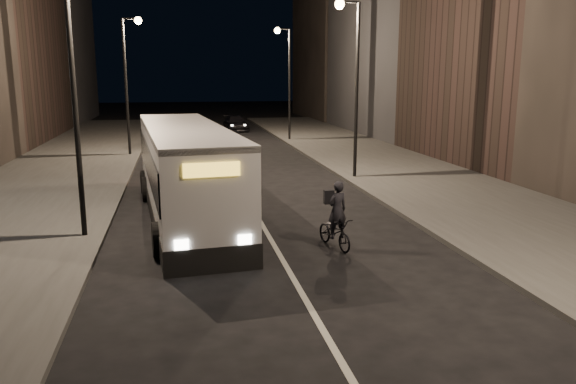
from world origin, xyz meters
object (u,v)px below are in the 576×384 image
streetlight_left_far (130,67)px  car_mid (164,137)px  streetlight_left_near (81,61)px  streetlight_right_far (286,69)px  car_far (236,123)px  streetlight_right_mid (352,66)px  car_near (232,141)px  city_bus (186,168)px  cyclist_on_bicycle (335,226)px

streetlight_left_far → car_mid: bearing=67.1°
streetlight_left_near → car_mid: streetlight_left_near is taller
streetlight_right_far → car_mid: size_ratio=1.80×
streetlight_left_far → car_mid: streetlight_left_far is taller
car_far → streetlight_left_far: bearing=-122.1°
streetlight_right_far → streetlight_left_far: (-10.66, -6.00, 0.00)m
streetlight_right_mid → streetlight_left_near: size_ratio=1.00×
streetlight_right_mid → streetlight_right_far: bearing=90.0°
streetlight_right_mid → streetlight_right_far: size_ratio=1.00×
streetlight_left_near → car_far: size_ratio=1.81×
streetlight_left_far → car_near: 7.83m
city_bus → car_mid: 19.97m
streetlight_right_mid → cyclist_on_bicycle: (-3.62, -10.28, -4.69)m
streetlight_right_far → car_mid: bearing=-168.0°
car_far → streetlight_right_mid: bearing=-87.7°
streetlight_right_mid → streetlight_left_near: same height
car_mid → car_near: bearing=151.2°
streetlight_left_near → car_near: bearing=72.4°
streetlight_right_mid → car_near: 13.07m
streetlight_right_far → car_far: 10.37m
cyclist_on_bicycle → car_far: bearing=74.5°
city_bus → streetlight_left_near: bearing=-148.1°
car_far → car_mid: bearing=-123.9°
car_far → cyclist_on_bicycle: bearing=-95.5°
car_near → car_far: 13.57m
streetlight_left_near → city_bus: bearing=37.2°
streetlight_right_far → cyclist_on_bicycle: streetlight_right_far is taller
streetlight_right_far → car_far: streetlight_right_far is taller
cyclist_on_bicycle → car_mid: bearing=88.1°
car_near → car_mid: car_mid is taller
streetlight_right_far → streetlight_left_near: 26.26m
streetlight_left_far → city_bus: 16.47m
streetlight_left_far → car_mid: size_ratio=1.80×
streetlight_left_far → car_near: streetlight_left_far is taller
cyclist_on_bicycle → car_mid: (-5.31, 24.37, 0.07)m
city_bus → car_near: (3.26, 17.14, -1.09)m
streetlight_left_near → car_near: size_ratio=2.07×
city_bus → car_near: city_bus is taller
car_near → car_far: car_near is taller
streetlight_right_far → cyclist_on_bicycle: bearing=-97.8°
streetlight_right_far → car_near: (-4.53, -4.67, -4.69)m
streetlight_right_mid → streetlight_left_near: (-10.66, -8.00, 0.00)m
streetlight_left_far → car_far: (7.81, 14.79, -4.71)m
streetlight_right_mid → city_bus: bearing=-143.2°
car_mid → car_far: car_mid is taller
streetlight_right_far → streetlight_left_near: same height
city_bus → cyclist_on_bicycle: size_ratio=6.02×
streetlight_right_far → cyclist_on_bicycle: (-3.62, -26.28, -4.69)m
streetlight_right_far → streetlight_right_mid: bearing=-90.0°
city_bus → cyclist_on_bicycle: bearing=-52.3°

